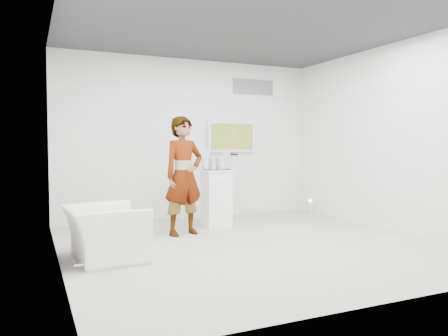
{
  "coord_description": "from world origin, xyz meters",
  "views": [
    {
      "loc": [
        -2.8,
        -5.34,
        1.38
      ],
      "look_at": [
        -0.14,
        0.6,
        1.04
      ],
      "focal_mm": 35.0,
      "sensor_mm": 36.0,
      "label": 1
    }
  ],
  "objects_px": {
    "tv": "(231,137)",
    "armchair": "(105,233)",
    "pedestal": "(216,198)",
    "person": "(184,176)",
    "floor_uplight": "(310,207)"
  },
  "relations": [
    {
      "from": "person",
      "to": "armchair",
      "type": "relative_size",
      "value": 1.83
    },
    {
      "from": "person",
      "to": "pedestal",
      "type": "xyz_separation_m",
      "value": [
        0.72,
        0.42,
        -0.43
      ]
    },
    {
      "from": "tv",
      "to": "floor_uplight",
      "type": "distance_m",
      "value": 2.12
    },
    {
      "from": "person",
      "to": "tv",
      "type": "bearing_deg",
      "value": 29.77
    },
    {
      "from": "person",
      "to": "pedestal",
      "type": "height_order",
      "value": "person"
    },
    {
      "from": "person",
      "to": "armchair",
      "type": "xyz_separation_m",
      "value": [
        -1.35,
        -1.01,
        -0.59
      ]
    },
    {
      "from": "tv",
      "to": "person",
      "type": "xyz_separation_m",
      "value": [
        -1.48,
        -1.43,
        -0.64
      ]
    },
    {
      "from": "pedestal",
      "to": "person",
      "type": "bearing_deg",
      "value": -149.69
    },
    {
      "from": "tv",
      "to": "pedestal",
      "type": "xyz_separation_m",
      "value": [
        -0.76,
        -1.01,
        -1.07
      ]
    },
    {
      "from": "tv",
      "to": "armchair",
      "type": "bearing_deg",
      "value": -139.22
    },
    {
      "from": "armchair",
      "to": "pedestal",
      "type": "bearing_deg",
      "value": -59.73
    },
    {
      "from": "floor_uplight",
      "to": "tv",
      "type": "bearing_deg",
      "value": 158.84
    },
    {
      "from": "tv",
      "to": "person",
      "type": "distance_m",
      "value": 2.15
    },
    {
      "from": "armchair",
      "to": "person",
      "type": "bearing_deg",
      "value": -57.56
    },
    {
      "from": "tv",
      "to": "pedestal",
      "type": "bearing_deg",
      "value": -126.9
    }
  ]
}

